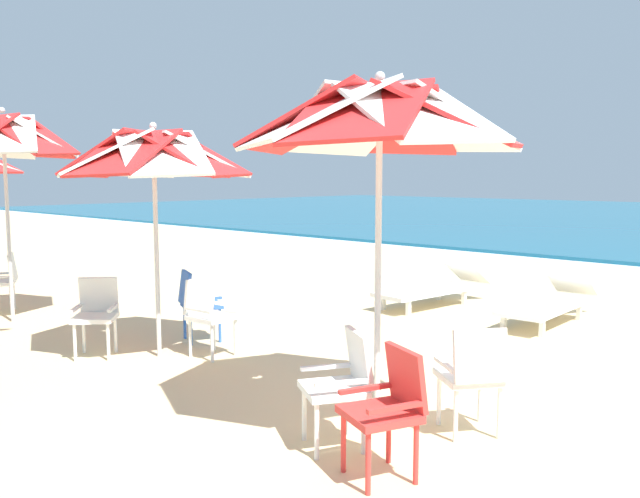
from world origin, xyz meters
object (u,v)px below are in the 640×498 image
object	(u,v)px
plastic_chair_4	(196,301)
sun_lounger_1	(549,302)
plastic_chair_3	(96,311)
beach_umbrella_2	(3,139)
beach_umbrella_0	(380,121)
plastic_chair_0	(389,404)
plastic_chair_6	(3,279)
beach_umbrella_1	(154,157)
sun_lounger_2	(434,288)
plastic_chair_1	(473,373)
plastic_chair_2	(342,381)
plastic_chair_5	(208,311)

from	to	relation	value
plastic_chair_4	sun_lounger_1	xyz separation A→B (m)	(2.70, 3.90, -0.22)
plastic_chair_3	beach_umbrella_2	xyz separation A→B (m)	(-2.41, 0.03, 2.00)
beach_umbrella_0	plastic_chair_0	distance (m)	2.08
beach_umbrella_0	plastic_chair_0	bearing A→B (deg)	-46.70
plastic_chair_6	beach_umbrella_1	bearing A→B (deg)	3.37
plastic_chair_3	sun_lounger_1	distance (m)	5.87
beach_umbrella_1	sun_lounger_1	bearing A→B (deg)	61.86
sun_lounger_2	beach_umbrella_1	bearing A→B (deg)	-98.11
plastic_chair_1	plastic_chair_2	bearing A→B (deg)	-125.62
plastic_chair_2	sun_lounger_1	distance (m)	5.06
sun_lounger_1	beach_umbrella_0	bearing A→B (deg)	-82.55
plastic_chair_1	sun_lounger_1	world-z (taller)	plastic_chair_1
sun_lounger_2	sun_lounger_1	bearing A→B (deg)	2.42
beach_umbrella_1	sun_lounger_1	xyz separation A→B (m)	(2.46, 4.59, -1.92)
plastic_chair_4	sun_lounger_2	xyz separation A→B (m)	(0.89, 3.82, -0.22)
plastic_chair_1	sun_lounger_2	distance (m)	5.10
beach_umbrella_1	beach_umbrella_2	xyz separation A→B (m)	(-2.96, -0.41, 0.29)
beach_umbrella_0	plastic_chair_6	xyz separation A→B (m)	(-6.78, -0.23, -1.91)
plastic_chair_0	beach_umbrella_1	world-z (taller)	beach_umbrella_1
plastic_chair_2	plastic_chair_0	bearing A→B (deg)	-16.44
sun_lounger_1	sun_lounger_2	world-z (taller)	same
plastic_chair_2	beach_umbrella_1	bearing A→B (deg)	172.09
plastic_chair_3	beach_umbrella_2	world-z (taller)	beach_umbrella_2
plastic_chair_6	beach_umbrella_0	bearing A→B (deg)	1.95
sun_lounger_2	plastic_chair_2	bearing A→B (deg)	-63.82
beach_umbrella_0	sun_lounger_2	xyz separation A→B (m)	(-2.41, 4.50, -2.13)
plastic_chair_4	sun_lounger_2	distance (m)	3.93
beach_umbrella_1	plastic_chair_5	bearing A→B (deg)	49.53
plastic_chair_0	beach_umbrella_2	bearing A→B (deg)	178.42
beach_umbrella_1	plastic_chair_4	world-z (taller)	beach_umbrella_1
beach_umbrella_0	plastic_chair_1	bearing A→B (deg)	32.87
beach_umbrella_0	plastic_chair_5	bearing A→B (deg)	171.48
plastic_chair_5	beach_umbrella_2	distance (m)	3.96
plastic_chair_0	plastic_chair_4	world-z (taller)	same
beach_umbrella_1	sun_lounger_2	xyz separation A→B (m)	(0.64, 4.51, -1.92)
beach_umbrella_1	plastic_chair_5	world-z (taller)	beach_umbrella_1
plastic_chair_5	sun_lounger_1	bearing A→B (deg)	63.29
plastic_chair_0	plastic_chair_3	world-z (taller)	same
plastic_chair_5	plastic_chair_6	xyz separation A→B (m)	(-4.08, -0.63, 0.00)
plastic_chair_3	plastic_chair_4	bearing A→B (deg)	75.05
beach_umbrella_1	beach_umbrella_2	bearing A→B (deg)	-172.19
plastic_chair_5	sun_lounger_1	world-z (taller)	plastic_chair_5
beach_umbrella_2	plastic_chair_4	bearing A→B (deg)	22.03
beach_umbrella_2	sun_lounger_2	xyz separation A→B (m)	(3.61, 4.92, -2.21)
plastic_chair_2	plastic_chair_6	bearing A→B (deg)	178.25
beach_umbrella_1	plastic_chair_5	distance (m)	1.79
plastic_chair_4	sun_lounger_2	bearing A→B (deg)	76.85
beach_umbrella_0	plastic_chair_6	size ratio (longest dim) A/B	3.21
plastic_chair_4	plastic_chair_6	distance (m)	3.59
plastic_chair_5	beach_umbrella_2	size ratio (longest dim) A/B	0.30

